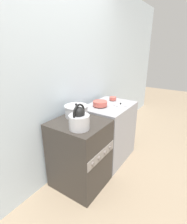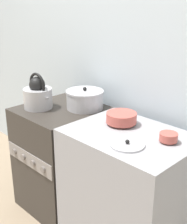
# 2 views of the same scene
# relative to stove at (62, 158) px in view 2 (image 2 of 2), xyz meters

# --- Properties ---
(ground_plane) EXTENTS (12.00, 12.00, 0.00)m
(ground_plane) POSITION_rel_stove_xyz_m (-0.00, -0.30, -0.41)
(ground_plane) COLOR gray
(wall_back) EXTENTS (7.00, 0.06, 2.50)m
(wall_back) POSITION_rel_stove_xyz_m (-0.00, 0.37, 0.84)
(wall_back) COLOR silver
(wall_back) RESTS_ON ground_plane
(stove) EXTENTS (0.56, 0.62, 0.83)m
(stove) POSITION_rel_stove_xyz_m (0.00, 0.00, 0.00)
(stove) COLOR #332D28
(stove) RESTS_ON ground_plane
(counter) EXTENTS (0.75, 0.56, 0.84)m
(counter) POSITION_rel_stove_xyz_m (0.68, -0.02, 0.01)
(counter) COLOR #99999E
(counter) RESTS_ON ground_plane
(kettle) EXTENTS (0.26, 0.21, 0.27)m
(kettle) POSITION_rel_stove_xyz_m (-0.12, -0.11, 0.51)
(kettle) COLOR #B2B2B7
(kettle) RESTS_ON stove
(cooking_pot) EXTENTS (0.28, 0.28, 0.16)m
(cooking_pot) POSITION_rel_stove_xyz_m (0.13, 0.13, 0.48)
(cooking_pot) COLOR #B2B2B7
(cooking_pot) RESTS_ON stove
(enamel_bowl) EXTENTS (0.19, 0.19, 0.08)m
(enamel_bowl) POSITION_rel_stove_xyz_m (0.54, 0.06, 0.47)
(enamel_bowl) COLOR #B75147
(enamel_bowl) RESTS_ON counter
(small_ceramic_bowl) EXTENTS (0.10, 0.10, 0.05)m
(small_ceramic_bowl) POSITION_rel_stove_xyz_m (0.90, 0.05, 0.46)
(small_ceramic_bowl) COLOR #B75147
(small_ceramic_bowl) RESTS_ON counter
(loose_pot_lid) EXTENTS (0.19, 0.19, 0.03)m
(loose_pot_lid) POSITION_rel_stove_xyz_m (0.76, -0.15, 0.44)
(loose_pot_lid) COLOR #B2B2B7
(loose_pot_lid) RESTS_ON counter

